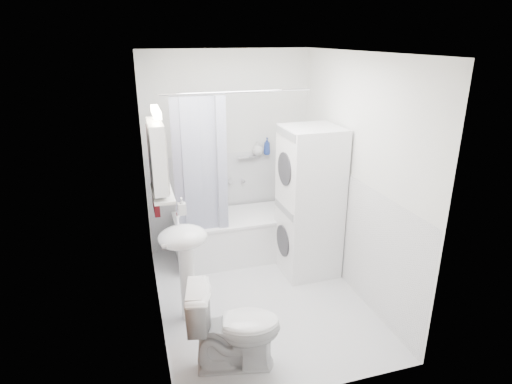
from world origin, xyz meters
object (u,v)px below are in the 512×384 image
object	(u,v)px
toilet	(235,327)
bathtub	(234,234)
washer_dryer	(309,202)
sink	(184,252)

from	to	relation	value
toilet	bathtub	bearing A→B (deg)	-1.68
washer_dryer	sink	bearing A→B (deg)	-161.36
sink	toilet	size ratio (longest dim) A/B	1.41
sink	toilet	distance (m)	0.85
washer_dryer	toilet	xyz separation A→B (m)	(-1.15, -1.23, -0.47)
sink	toilet	world-z (taller)	sink
bathtub	toilet	xyz separation A→B (m)	(-0.43, -1.77, 0.07)
washer_dryer	toilet	distance (m)	1.75
sink	washer_dryer	distance (m)	1.52
bathtub	toilet	bearing A→B (deg)	-103.78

